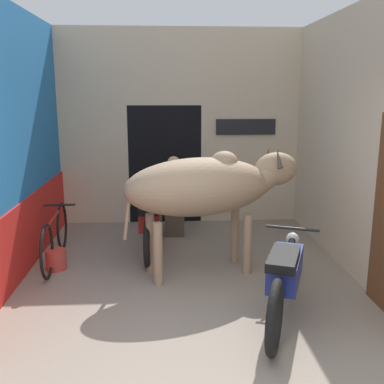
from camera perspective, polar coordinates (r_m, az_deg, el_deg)
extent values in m
plane|color=gray|center=(3.97, 0.88, -21.52)|extent=(30.00, 30.00, 0.00)
cube|color=#236BAD|center=(5.79, -22.30, 5.75)|extent=(0.18, 4.33, 3.27)
cube|color=red|center=(5.99, -20.46, -5.42)|extent=(0.03, 4.33, 0.91)
cube|color=beige|center=(7.72, -1.60, 15.63)|extent=(4.05, 0.18, 1.25)
cube|color=beige|center=(7.89, -12.16, 3.39)|extent=(1.14, 0.18, 2.01)
cube|color=beige|center=(7.93, 7.13, 3.62)|extent=(1.67, 0.18, 2.01)
cube|color=black|center=(8.16, -3.46, 3.94)|extent=(1.24, 0.90, 2.01)
cube|color=black|center=(7.74, 6.84, 8.21)|extent=(1.01, 0.03, 0.26)
cube|color=beige|center=(5.97, 20.10, 6.11)|extent=(0.18, 4.33, 3.27)
ellipsoid|color=tan|center=(5.44, 0.89, 0.66)|extent=(1.97, 1.18, 0.71)
ellipsoid|color=tan|center=(5.50, 4.10, 3.86)|extent=(0.40, 0.37, 0.26)
cylinder|color=tan|center=(5.75, 8.94, 1.73)|extent=(0.54, 0.44, 0.47)
ellipsoid|color=tan|center=(5.82, 10.62, 2.92)|extent=(0.64, 0.49, 0.42)
cylinder|color=tan|center=(5.30, -8.16, -2.46)|extent=(0.15, 0.08, 0.68)
cylinder|color=tan|center=(6.02, 5.44, -5.37)|extent=(0.11, 0.11, 0.76)
cylinder|color=tan|center=(5.66, 7.08, -6.59)|extent=(0.11, 0.11, 0.76)
cylinder|color=tan|center=(5.68, -5.31, -6.45)|extent=(0.11, 0.11, 0.76)
cylinder|color=tan|center=(5.31, -4.34, -7.85)|extent=(0.11, 0.11, 0.76)
cone|color=#473D33|center=(5.90, 9.57, 4.65)|extent=(0.11, 0.18, 0.26)
cone|color=#473D33|center=(5.64, 10.94, 4.24)|extent=(0.11, 0.18, 0.26)
torus|color=black|center=(4.06, 10.46, -15.39)|extent=(0.32, 0.66, 0.67)
torus|color=black|center=(5.34, 12.58, -8.48)|extent=(0.32, 0.66, 0.67)
cube|color=navy|center=(4.62, 11.78, -9.44)|extent=(0.54, 0.82, 0.28)
cube|color=black|center=(4.36, 11.56, -8.25)|extent=(0.47, 0.67, 0.09)
cylinder|color=black|center=(5.05, 12.63, -4.53)|extent=(0.55, 0.24, 0.03)
sphere|color=silver|center=(5.19, 12.66, -5.85)|extent=(0.15, 0.15, 0.15)
torus|color=black|center=(5.85, -5.65, -6.47)|extent=(0.09, 0.65, 0.65)
torus|color=black|center=(7.10, -5.10, -3.02)|extent=(0.09, 0.65, 0.65)
cube|color=maroon|center=(6.42, -5.38, -3.12)|extent=(0.29, 0.73, 0.28)
cube|color=black|center=(6.18, -5.50, -2.00)|extent=(0.27, 0.58, 0.09)
cylinder|color=black|center=(6.86, -5.22, 0.07)|extent=(0.58, 0.04, 0.03)
sphere|color=silver|center=(6.98, -5.16, -1.00)|extent=(0.15, 0.15, 0.15)
torus|color=black|center=(5.75, -17.95, -7.22)|extent=(0.07, 0.68, 0.68)
torus|color=black|center=(6.74, -16.18, -4.19)|extent=(0.07, 0.68, 0.68)
cylinder|color=red|center=(6.16, -17.15, -3.16)|extent=(0.07, 0.87, 0.03)
cylinder|color=black|center=(6.56, -16.50, -1.60)|extent=(0.44, 0.05, 0.03)
cube|color=brown|center=(7.08, -2.25, -3.74)|extent=(0.30, 0.14, 0.48)
cube|color=brown|center=(7.09, -2.28, -1.31)|extent=(0.30, 0.32, 0.11)
cube|color=#386B42|center=(7.10, -2.31, 0.86)|extent=(0.43, 0.20, 0.52)
sphere|color=tan|center=(7.04, -2.34, 3.74)|extent=(0.20, 0.20, 0.20)
cylinder|color=beige|center=(7.23, -4.64, -3.57)|extent=(0.22, 0.22, 0.44)
cylinder|color=beige|center=(7.17, -4.68, -1.74)|extent=(0.31, 0.31, 0.04)
cylinder|color=#C63D33|center=(6.07, -16.88, -8.21)|extent=(0.26, 0.26, 0.26)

